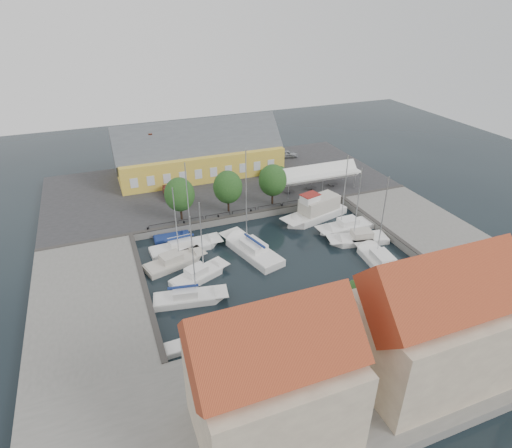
{
  "coord_description": "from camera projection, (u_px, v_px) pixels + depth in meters",
  "views": [
    {
      "loc": [
        -18.66,
        -41.9,
        29.43
      ],
      "look_at": [
        0.0,
        6.0,
        1.5
      ],
      "focal_mm": 30.0,
      "sensor_mm": 36.0,
      "label": 1
    }
  ],
  "objects": [
    {
      "name": "west_boat_b",
      "position": [
        174.0,
        263.0,
        52.29
      ],
      "size": [
        8.1,
        4.73,
        10.68
      ],
      "color": "beige",
      "rests_on": "ground"
    },
    {
      "name": "west_boat_d",
      "position": [
        189.0,
        299.0,
        46.17
      ],
      "size": [
        8.32,
        3.78,
        10.86
      ],
      "color": "white",
      "rests_on": "ground"
    },
    {
      "name": "north_quay",
      "position": [
        220.0,
        185.0,
        72.9
      ],
      "size": [
        56.0,
        26.0,
        1.0
      ],
      "primitive_type": "cube",
      "color": "#2D2D30",
      "rests_on": "ground"
    },
    {
      "name": "east_quay",
      "position": [
        424.0,
        228.0,
        59.45
      ],
      "size": [
        12.0,
        24.0,
        1.0
      ],
      "primitive_type": "cube",
      "color": "slate",
      "rests_on": "ground"
    },
    {
      "name": "east_boat_c",
      "position": [
        380.0,
        262.0,
        52.47
      ],
      "size": [
        3.82,
        9.55,
        11.78
      ],
      "color": "white",
      "rests_on": "ground"
    },
    {
      "name": "quay_trees",
      "position": [
        228.0,
        187.0,
        61.17
      ],
      "size": [
        18.2,
        4.2,
        6.3
      ],
      "color": "black",
      "rests_on": "north_quay"
    },
    {
      "name": "west_quay",
      "position": [
        91.0,
        302.0,
        45.41
      ],
      "size": [
        12.0,
        24.0,
        1.0
      ],
      "primitive_type": "cube",
      "color": "slate",
      "rests_on": "ground"
    },
    {
      "name": "car_red",
      "position": [
        170.0,
        192.0,
        67.11
      ],
      "size": [
        1.77,
        4.81,
        1.57
      ],
      "primitive_type": "imported",
      "rotation": [
        0.0,
        0.0,
        -0.02
      ],
      "color": "#53131B",
      "rests_on": "north_quay"
    },
    {
      "name": "launch_sw",
      "position": [
        187.0,
        346.0,
        40.22
      ],
      "size": [
        4.53,
        1.86,
        0.98
      ],
      "color": "white",
      "rests_on": "ground"
    },
    {
      "name": "south_bank",
      "position": [
        369.0,
        373.0,
        36.88
      ],
      "size": [
        56.0,
        14.0,
        1.0
      ],
      "primitive_type": "cube",
      "color": "slate",
      "rests_on": "ground"
    },
    {
      "name": "car_silver",
      "position": [
        287.0,
        154.0,
        83.21
      ],
      "size": [
        4.49,
        2.73,
        1.43
      ],
      "primitive_type": "imported",
      "rotation": [
        0.0,
        0.0,
        1.3
      ],
      "color": "#A9ACB1",
      "rests_on": "north_quay"
    },
    {
      "name": "launch_nw",
      "position": [
        171.0,
        239.0,
        57.82
      ],
      "size": [
        4.9,
        2.07,
        0.88
      ],
      "color": "navy",
      "rests_on": "ground"
    },
    {
      "name": "west_boat_a",
      "position": [
        185.0,
        248.0,
        55.39
      ],
      "size": [
        9.62,
        3.23,
        12.4
      ],
      "color": "white",
      "rests_on": "ground"
    },
    {
      "name": "west_boat_c",
      "position": [
        199.0,
        276.0,
        49.85
      ],
      "size": [
        7.68,
        5.02,
        10.18
      ],
      "color": "white",
      "rests_on": "ground"
    },
    {
      "name": "tent_canopy",
      "position": [
        318.0,
        174.0,
        68.89
      ],
      "size": [
        14.0,
        4.0,
        2.83
      ],
      "color": "white",
      "rests_on": "north_quay"
    },
    {
      "name": "quay_edge_fittings",
      "position": [
        260.0,
        231.0,
        57.7
      ],
      "size": [
        56.0,
        24.72,
        0.4
      ],
      "color": "#383533",
      "rests_on": "north_quay"
    },
    {
      "name": "ground",
      "position": [
        273.0,
        255.0,
        54.31
      ],
      "size": [
        140.0,
        140.0,
        0.0
      ],
      "primitive_type": "plane",
      "color": "black",
      "rests_on": "ground"
    },
    {
      "name": "east_boat_a",
      "position": [
        345.0,
        228.0,
        60.11
      ],
      "size": [
        8.33,
        2.97,
        11.65
      ],
      "color": "white",
      "rests_on": "ground"
    },
    {
      "name": "townhouses",
      "position": [
        416.0,
        338.0,
        33.11
      ],
      "size": [
        36.3,
        8.5,
        12.0
      ],
      "color": "beige",
      "rests_on": "south_bank"
    },
    {
      "name": "east_boat_b",
      "position": [
        359.0,
        240.0,
        57.15
      ],
      "size": [
        8.45,
        4.22,
        11.15
      ],
      "color": "white",
      "rests_on": "ground"
    },
    {
      "name": "trawler",
      "position": [
        316.0,
        212.0,
        62.85
      ],
      "size": [
        11.13,
        5.89,
        5.0
      ],
      "color": "white",
      "rests_on": "ground"
    },
    {
      "name": "center_sailboat",
      "position": [
        252.0,
        251.0,
        54.6
      ],
      "size": [
        5.76,
        10.83,
        14.19
      ],
      "color": "white",
      "rests_on": "ground"
    },
    {
      "name": "warehouse",
      "position": [
        196.0,
        155.0,
        74.58
      ],
      "size": [
        28.56,
        14.0,
        9.55
      ],
      "color": "yellow",
      "rests_on": "north_quay"
    }
  ]
}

